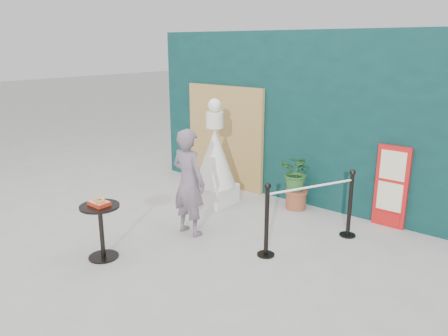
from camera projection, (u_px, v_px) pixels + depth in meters
ground at (168, 259)px, 5.86m from camera, size 60.00×60.00×0.00m
back_wall at (293, 118)px, 7.79m from camera, size 6.00×0.30×3.00m
bamboo_fence at (225, 137)px, 8.62m from camera, size 1.80×0.08×2.00m
woman at (189, 182)px, 6.44m from camera, size 0.59×0.39×1.61m
menu_board at (391, 187)px, 6.72m from camera, size 0.50×0.07×1.30m
statue at (215, 162)px, 7.70m from camera, size 0.73×0.73×1.88m
cafe_table at (101, 223)px, 5.76m from camera, size 0.52×0.52×0.75m
food_basket at (99, 203)px, 5.68m from camera, size 0.26×0.19×0.11m
planter at (297, 178)px, 7.48m from camera, size 0.57×0.50×0.98m
stanchion_barrier at (310, 213)px, 6.12m from camera, size 0.84×1.54×1.03m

